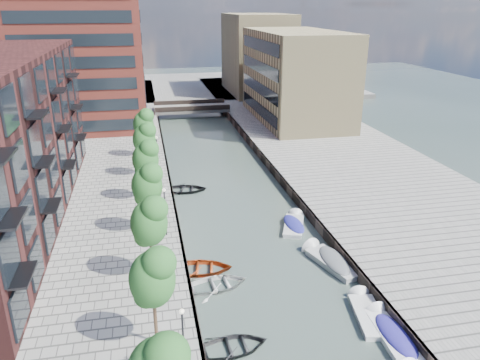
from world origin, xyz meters
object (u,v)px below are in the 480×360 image
object	(u,v)px
tree_2	(149,220)
sloop_4	(185,191)
motorboat_2	(366,312)
car	(272,118)
motorboat_3	(294,224)
motorboat_0	(392,333)
sloop_1	(234,350)
sloop_3	(217,287)
bridge	(191,108)
tree_3	(147,183)
tree_5	(144,138)
motorboat_4	(330,260)
sloop_2	(201,271)
tree_1	(152,276)
tree_4	(145,157)
tree_6	(143,123)

from	to	relation	value
tree_2	sloop_4	xyz separation A→B (m)	(3.88, 17.78, -5.31)
motorboat_2	car	world-z (taller)	car
motorboat_3	motorboat_0	bearing A→B (deg)	-85.76
sloop_1	sloop_3	world-z (taller)	sloop_3
sloop_4	car	world-z (taller)	car
bridge	car	bearing A→B (deg)	-43.96
tree_3	motorboat_0	bearing A→B (deg)	-47.46
tree_5	motorboat_4	distance (m)	24.92
sloop_3	motorboat_4	xyz separation A→B (m)	(9.08, 1.55, 0.22)
tree_3	tree_5	world-z (taller)	same
tree_3	motorboat_4	world-z (taller)	tree_3
sloop_2	car	bearing A→B (deg)	-13.53
motorboat_4	tree_1	bearing A→B (deg)	-150.35
tree_4	tree_6	xyz separation A→B (m)	(0.00, 14.00, 0.00)
tree_2	motorboat_3	bearing A→B (deg)	30.09
tree_4	sloop_2	size ratio (longest dim) A/B	1.26
tree_2	tree_1	bearing A→B (deg)	-90.00
tree_6	motorboat_0	bearing A→B (deg)	-68.94
motorboat_3	car	bearing A→B (deg)	77.83
tree_4	tree_5	world-z (taller)	same
tree_2	motorboat_2	bearing A→B (deg)	-23.22
motorboat_3	sloop_1	bearing A→B (deg)	-119.74
tree_5	sloop_2	world-z (taller)	tree_5
sloop_1	sloop_3	distance (m)	6.51
tree_3	sloop_3	world-z (taller)	tree_3
tree_5	sloop_1	distance (m)	29.19
motorboat_0	tree_6	bearing A→B (deg)	111.06
tree_5	tree_6	distance (m)	7.00
bridge	sloop_4	distance (m)	36.54
tree_3	car	bearing A→B (deg)	60.22
bridge	motorboat_0	bearing A→B (deg)	-85.01
tree_3	sloop_2	xyz separation A→B (m)	(3.56, -5.52, -5.31)
motorboat_2	car	bearing A→B (deg)	81.84
tree_1	tree_5	distance (m)	28.00
tree_2	sloop_3	bearing A→B (deg)	-11.07
tree_6	sloop_2	bearing A→B (deg)	-82.36
sloop_1	motorboat_4	bearing A→B (deg)	-52.98
motorboat_0	car	world-z (taller)	car
tree_2	sloop_4	distance (m)	18.96
tree_5	tree_6	size ratio (longest dim) A/B	1.00
motorboat_0	tree_5	bearing A→B (deg)	115.52
sloop_2	motorboat_0	world-z (taller)	motorboat_0
tree_2	sloop_1	xyz separation A→B (m)	(4.33, -7.38, -5.31)
tree_6	car	distance (m)	25.29
sloop_4	motorboat_2	bearing A→B (deg)	-149.75
sloop_2	motorboat_2	world-z (taller)	motorboat_2
sloop_4	motorboat_3	distance (m)	13.67
tree_5	sloop_1	xyz separation A→B (m)	(4.33, -28.38, -5.31)
tree_3	motorboat_2	bearing A→B (deg)	-43.54
tree_6	motorboat_3	bearing A→B (deg)	-58.20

